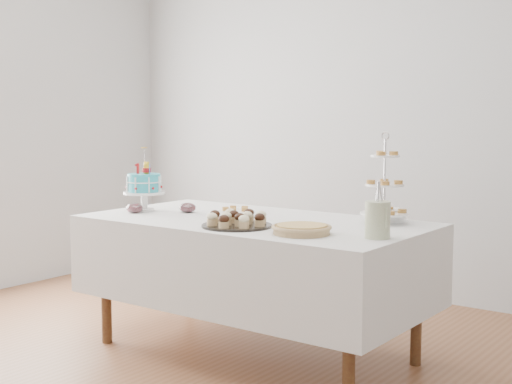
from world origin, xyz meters
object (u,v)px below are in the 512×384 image
Objects in this scene: birthday_cake at (144,194)px; plate_stack at (390,215)px; table at (254,259)px; utensil_pitcher at (378,218)px; pastry_plate at (236,210)px; cupcake_tray at (237,219)px; tiered_stand at (385,185)px; jam_bowl_a at (135,208)px; jam_bowl_b at (188,208)px; pie at (302,229)px.

plate_stack is (1.39, 0.51, -0.07)m from birthday_cake.
utensil_pitcher reaches higher than table.
birthday_cake is 1.77× the size of pastry_plate.
cupcake_tray reaches higher than pastry_plate.
cupcake_tray is 1.37× the size of utensil_pitcher.
jam_bowl_a is (-1.39, -0.50, -0.18)m from tiered_stand.
plate_stack is (-0.02, 0.10, -0.17)m from tiered_stand.
utensil_pitcher is at bearing -67.08° from tiered_stand.
jam_bowl_b is at bearing -141.91° from pastry_plate.
pie reaches higher than table.
utensil_pitcher is (1.33, -0.14, 0.07)m from jam_bowl_b.
pie is (1.24, -0.16, -0.08)m from birthday_cake.
pastry_plate is (-0.27, 0.18, 0.24)m from table.
tiered_stand reaches higher than table.
pastry_plate is (0.49, 0.28, -0.09)m from birthday_cake.
table is at bearing -8.71° from birthday_cake.
jam_bowl_b is at bearing -164.56° from utensil_pitcher.
tiered_stand is 4.93× the size of jam_bowl_b.
cupcake_tray reaches higher than plate_stack.
jam_bowl_a and jam_bowl_b have the same top height.
utensil_pitcher is (0.35, 0.11, 0.07)m from pie.
cupcake_tray is 1.69× the size of pastry_plate.
pastry_plate is at bearing 149.86° from pie.
cupcake_tray is 0.40m from pie.
pie is at bearing -28.20° from table.
plate_stack is 1.20m from jam_bowl_b.
jam_bowl_a is (-0.74, -0.20, 0.26)m from table.
cupcake_tray reaches higher than table.
table is at bearing 0.43° from jam_bowl_b.
jam_bowl_a is at bearing -156.33° from utensil_pitcher.
pie is 1.02m from jam_bowl_b.
tiered_stand is 0.95m from pastry_plate.
plate_stack reaches higher than pie.
jam_bowl_a is (-0.47, -0.38, 0.01)m from pastry_plate.
birthday_cake is at bearing -172.06° from table.
pastry_plate is at bearing 38.81° from jam_bowl_a.
jam_bowl_b is at bearing -179.57° from table.
birthday_cake reaches higher than plate_stack.
plate_stack reaches higher than pastry_plate.
table is 0.39m from cupcake_tray.
birthday_cake reaches higher than pie.
jam_bowl_b is 0.37× the size of utensil_pitcher.
birthday_cake is 1.26m from pie.
birthday_cake is at bearing -159.91° from utensil_pitcher.
pie is 0.38m from utensil_pitcher.
birthday_cake reaches higher than pastry_plate.
utensil_pitcher is (1.11, -0.32, 0.08)m from pastry_plate.
tiered_stand is 1.20m from jam_bowl_b.
pie is at bearing -140.52° from utensil_pitcher.
utensil_pitcher is at bearing -6.16° from jam_bowl_b.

